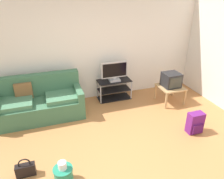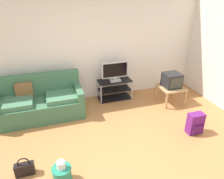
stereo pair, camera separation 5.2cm
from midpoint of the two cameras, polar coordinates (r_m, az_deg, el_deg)
The scene contains 10 objects.
ground_plane at distance 3.79m, azimuth 0.52°, elevation -18.84°, with size 9.00×9.80×0.02m, color #B27542.
wall_back at distance 5.24m, azimuth -8.32°, elevation 11.17°, with size 9.00×0.10×2.70m, color silver.
couch at distance 5.00m, azimuth -19.01°, elevation -3.31°, with size 1.84×0.82×0.91m.
tv_stand at distance 5.51m, azimuth 0.28°, elevation 0.03°, with size 0.85×0.39×0.51m.
flat_tv at distance 5.29m, azimuth 0.36°, elevation 4.78°, with size 0.67×0.22×0.49m.
side_table at distance 5.48m, azimuth 15.09°, elevation 0.25°, with size 0.58×0.58×0.43m.
crt_tv at distance 5.40m, azimuth 15.28°, elevation 2.52°, with size 0.40×0.39×0.34m.
backpack at distance 4.58m, azimuth 21.03°, elevation -8.34°, with size 0.31×0.25×0.43m.
handbag at distance 3.76m, azimuth -22.49°, elevation -19.15°, with size 0.29×0.11×0.33m.
cleaning_bucket at distance 3.48m, azimuth -13.30°, elevation -21.09°, with size 0.29×0.29×0.38m.
Camera 1 is at (-0.91, -2.53, 2.66)m, focal length 34.21 mm.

